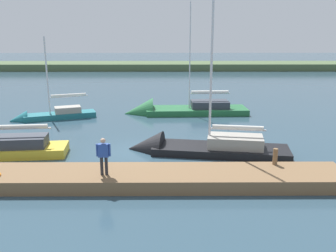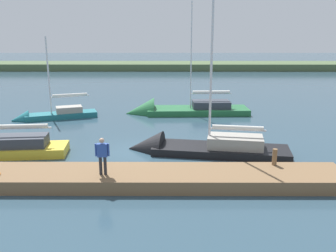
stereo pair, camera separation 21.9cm
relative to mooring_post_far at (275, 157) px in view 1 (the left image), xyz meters
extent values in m
plane|color=#2D4756|center=(7.05, -3.83, -1.02)|extent=(200.00, 200.00, 0.00)
cube|color=#4C603D|center=(7.05, -51.93, -1.02)|extent=(180.00, 8.00, 2.40)
cube|color=brown|center=(7.05, 0.90, -0.71)|extent=(20.13, 2.56, 0.62)
cylinder|color=brown|center=(0.00, 0.00, 0.00)|extent=(0.23, 0.23, 0.80)
cube|color=#1E6B75|center=(13.83, -12.48, -0.96)|extent=(5.76, 3.29, 0.75)
cone|color=#1E6B75|center=(16.81, -11.42, -0.96)|extent=(1.78, 1.87, 1.51)
cube|color=gray|center=(13.23, -12.70, -0.35)|extent=(2.33, 1.86, 0.47)
cylinder|color=silver|center=(14.54, -12.23, 2.44)|extent=(0.13, 0.13, 6.04)
cylinder|color=silver|center=(13.11, -12.74, 0.71)|extent=(2.91, 1.12, 0.10)
cylinder|color=silver|center=(13.11, -12.74, 0.83)|extent=(2.66, 1.12, 0.21)
cube|color=#236638|center=(2.61, -14.20, -1.00)|extent=(8.63, 2.99, 0.94)
cone|color=#236638|center=(7.56, -14.03, -1.00)|extent=(2.52, 2.78, 2.70)
cube|color=#333842|center=(1.49, -14.24, -0.23)|extent=(3.20, 1.94, 0.60)
cylinder|color=silver|center=(3.25, -14.18, 3.82)|extent=(0.10, 0.10, 8.70)
cylinder|color=silver|center=(1.51, -14.24, 0.70)|extent=(3.49, 0.20, 0.08)
cylinder|color=silver|center=(1.51, -14.24, 0.82)|extent=(3.15, 0.39, 0.28)
cube|color=gold|center=(14.66, -3.13, -0.95)|extent=(7.56, 2.70, 0.90)
cube|color=#333842|center=(13.54, -3.25, -0.20)|extent=(3.12, 1.83, 0.60)
cylinder|color=silver|center=(13.68, -3.23, 0.55)|extent=(3.89, 0.48, 0.09)
cylinder|color=silver|center=(13.68, -3.23, 0.67)|extent=(3.52, 0.58, 0.23)
cube|color=black|center=(2.11, -3.44, -0.98)|extent=(8.00, 3.50, 0.79)
cone|color=black|center=(6.49, -4.16, -0.98)|extent=(2.39, 2.57, 2.27)
cube|color=gray|center=(1.32, -3.31, -0.25)|extent=(3.31, 2.11, 0.67)
cylinder|color=silver|center=(2.76, -3.55, 4.23)|extent=(0.14, 0.14, 9.62)
cylinder|color=silver|center=(1.21, -3.29, 0.48)|extent=(3.12, 0.62, 0.11)
cylinder|color=silver|center=(1.21, -3.29, 0.60)|extent=(2.83, 0.68, 0.23)
cylinder|color=#28282D|center=(7.93, 1.25, 0.02)|extent=(0.14, 0.14, 0.84)
cylinder|color=#28282D|center=(8.13, 1.25, 0.02)|extent=(0.14, 0.14, 0.84)
cube|color=#2D4C9E|center=(8.03, 1.25, 0.74)|extent=(0.46, 0.23, 0.60)
sphere|color=tan|center=(8.03, 1.25, 1.19)|extent=(0.23, 0.23, 0.23)
cylinder|color=#2D4C9E|center=(7.75, 1.24, 0.76)|extent=(0.09, 0.09, 0.57)
cylinder|color=#2D4C9E|center=(8.31, 1.26, 0.76)|extent=(0.09, 0.09, 0.57)
camera|label=1|loc=(5.28, 16.81, 5.87)|focal=39.56mm
camera|label=2|loc=(5.07, 16.81, 5.87)|focal=39.56mm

